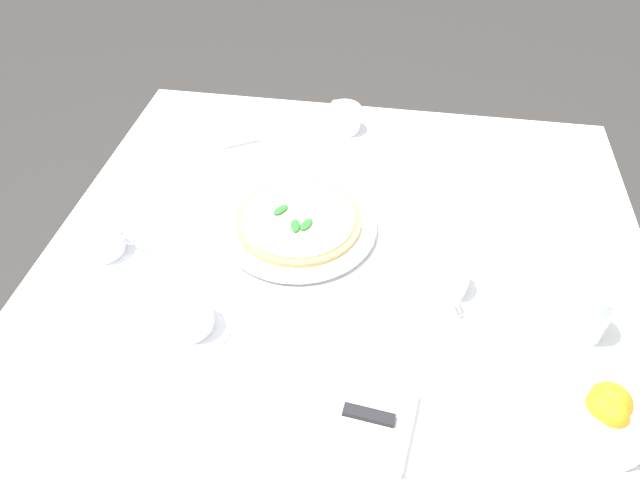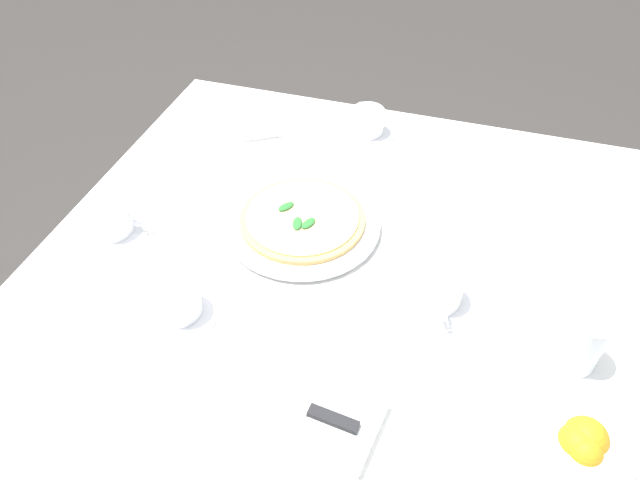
{
  "view_description": "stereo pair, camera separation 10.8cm",
  "coord_description": "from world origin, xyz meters",
  "px_view_note": "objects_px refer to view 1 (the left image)",
  "views": [
    {
      "loc": [
        -0.07,
        0.72,
        1.52
      ],
      "look_at": [
        0.05,
        -0.04,
        0.77
      ],
      "focal_mm": 32.26,
      "sensor_mm": 36.0,
      "label": 1
    },
    {
      "loc": [
        -0.18,
        0.7,
        1.52
      ],
      "look_at": [
        0.05,
        -0.04,
        0.77
      ],
      "focal_mm": 32.26,
      "sensor_mm": 36.0,
      "label": 2
    }
  ],
  "objects_px": {
    "pizza_plate": "(299,225)",
    "pizza": "(298,220)",
    "citrus_bowl": "(603,412)",
    "coffee_cup_far_left": "(447,279)",
    "dinner_knife": "(335,407)",
    "menu_card": "(236,134)",
    "coffee_cup_center_back": "(344,120)",
    "napkin_folded": "(336,412)",
    "water_glass_near_right": "(589,313)",
    "coffee_cup_near_left": "(189,317)",
    "coffee_cup_left_edge": "(104,243)"
  },
  "relations": [
    {
      "from": "pizza_plate",
      "to": "coffee_cup_center_back",
      "type": "height_order",
      "value": "coffee_cup_center_back"
    },
    {
      "from": "coffee_cup_left_edge",
      "to": "coffee_cup_center_back",
      "type": "distance_m",
      "value": 0.62
    },
    {
      "from": "pizza",
      "to": "coffee_cup_center_back",
      "type": "xyz_separation_m",
      "value": [
        -0.04,
        -0.36,
        0.01
      ]
    },
    {
      "from": "citrus_bowl",
      "to": "menu_card",
      "type": "xyz_separation_m",
      "value": [
        0.7,
        -0.6,
        0.0
      ]
    },
    {
      "from": "citrus_bowl",
      "to": "water_glass_near_right",
      "type": "bearing_deg",
      "value": -91.12
    },
    {
      "from": "pizza_plate",
      "to": "pizza",
      "type": "bearing_deg",
      "value": 62.16
    },
    {
      "from": "coffee_cup_near_left",
      "to": "dinner_knife",
      "type": "xyz_separation_m",
      "value": [
        -0.26,
        0.12,
        -0.01
      ]
    },
    {
      "from": "napkin_folded",
      "to": "menu_card",
      "type": "relative_size",
      "value": 3.0
    },
    {
      "from": "coffee_cup_center_back",
      "to": "menu_card",
      "type": "distance_m",
      "value": 0.26
    },
    {
      "from": "coffee_cup_far_left",
      "to": "dinner_knife",
      "type": "height_order",
      "value": "coffee_cup_far_left"
    },
    {
      "from": "coffee_cup_near_left",
      "to": "citrus_bowl",
      "type": "relative_size",
      "value": 0.88
    },
    {
      "from": "dinner_knife",
      "to": "water_glass_near_right",
      "type": "bearing_deg",
      "value": -144.31
    },
    {
      "from": "citrus_bowl",
      "to": "napkin_folded",
      "type": "bearing_deg",
      "value": 7.6
    },
    {
      "from": "napkin_folded",
      "to": "dinner_knife",
      "type": "relative_size",
      "value": 1.21
    },
    {
      "from": "coffee_cup_far_left",
      "to": "menu_card",
      "type": "relative_size",
      "value": 1.66
    },
    {
      "from": "coffee_cup_near_left",
      "to": "citrus_bowl",
      "type": "height_order",
      "value": "citrus_bowl"
    },
    {
      "from": "coffee_cup_near_left",
      "to": "napkin_folded",
      "type": "height_order",
      "value": "coffee_cup_near_left"
    },
    {
      "from": "coffee_cup_center_back",
      "to": "napkin_folded",
      "type": "height_order",
      "value": "coffee_cup_center_back"
    },
    {
      "from": "pizza",
      "to": "coffee_cup_center_back",
      "type": "height_order",
      "value": "coffee_cup_center_back"
    },
    {
      "from": "dinner_knife",
      "to": "menu_card",
      "type": "relative_size",
      "value": 2.49
    },
    {
      "from": "pizza",
      "to": "coffee_cup_left_edge",
      "type": "distance_m",
      "value": 0.37
    },
    {
      "from": "water_glass_near_right",
      "to": "dinner_knife",
      "type": "distance_m",
      "value": 0.44
    },
    {
      "from": "napkin_folded",
      "to": "citrus_bowl",
      "type": "distance_m",
      "value": 0.38
    },
    {
      "from": "coffee_cup_far_left",
      "to": "menu_card",
      "type": "bearing_deg",
      "value": -38.02
    },
    {
      "from": "citrus_bowl",
      "to": "coffee_cup_far_left",
      "type": "bearing_deg",
      "value": -45.29
    },
    {
      "from": "coffee_cup_far_left",
      "to": "coffee_cup_near_left",
      "type": "height_order",
      "value": "same"
    },
    {
      "from": "coffee_cup_left_edge",
      "to": "menu_card",
      "type": "distance_m",
      "value": 0.41
    },
    {
      "from": "pizza",
      "to": "coffee_cup_left_edge",
      "type": "xyz_separation_m",
      "value": [
        0.35,
        0.12,
        0.0
      ]
    },
    {
      "from": "pizza",
      "to": "napkin_folded",
      "type": "xyz_separation_m",
      "value": [
        -0.13,
        0.39,
        -0.01
      ]
    },
    {
      "from": "pizza_plate",
      "to": "citrus_bowl",
      "type": "distance_m",
      "value": 0.61
    },
    {
      "from": "pizza_plate",
      "to": "coffee_cup_near_left",
      "type": "bearing_deg",
      "value": 63.81
    },
    {
      "from": "coffee_cup_near_left",
      "to": "citrus_bowl",
      "type": "xyz_separation_m",
      "value": [
        -0.64,
        0.07,
        -0.0
      ]
    },
    {
      "from": "citrus_bowl",
      "to": "menu_card",
      "type": "height_order",
      "value": "citrus_bowl"
    },
    {
      "from": "napkin_folded",
      "to": "water_glass_near_right",
      "type": "bearing_deg",
      "value": -141.88
    },
    {
      "from": "coffee_cup_left_edge",
      "to": "napkin_folded",
      "type": "relative_size",
      "value": 0.55
    },
    {
      "from": "coffee_cup_left_edge",
      "to": "water_glass_near_right",
      "type": "height_order",
      "value": "water_glass_near_right"
    },
    {
      "from": "coffee_cup_far_left",
      "to": "dinner_knife",
      "type": "distance_m",
      "value": 0.32
    },
    {
      "from": "coffee_cup_center_back",
      "to": "coffee_cup_far_left",
      "type": "xyz_separation_m",
      "value": [
        -0.24,
        0.47,
        -0.0
      ]
    },
    {
      "from": "coffee_cup_far_left",
      "to": "coffee_cup_near_left",
      "type": "relative_size",
      "value": 0.99
    },
    {
      "from": "coffee_cup_center_back",
      "to": "coffee_cup_near_left",
      "type": "xyz_separation_m",
      "value": [
        0.17,
        0.63,
        -0.0
      ]
    },
    {
      "from": "pizza",
      "to": "coffee_cup_near_left",
      "type": "height_order",
      "value": "coffee_cup_near_left"
    },
    {
      "from": "coffee_cup_center_back",
      "to": "coffee_cup_near_left",
      "type": "distance_m",
      "value": 0.65
    },
    {
      "from": "menu_card",
      "to": "coffee_cup_far_left",
      "type": "bearing_deg",
      "value": -69.67
    },
    {
      "from": "coffee_cup_center_back",
      "to": "water_glass_near_right",
      "type": "relative_size",
      "value": 1.26
    },
    {
      "from": "pizza_plate",
      "to": "pizza",
      "type": "xyz_separation_m",
      "value": [
        0.0,
        0.0,
        0.01
      ]
    },
    {
      "from": "water_glass_near_right",
      "to": "napkin_folded",
      "type": "distance_m",
      "value": 0.44
    },
    {
      "from": "coffee_cup_center_back",
      "to": "citrus_bowl",
      "type": "distance_m",
      "value": 0.83
    },
    {
      "from": "menu_card",
      "to": "coffee_cup_center_back",
      "type": "bearing_deg",
      "value": -9.32
    },
    {
      "from": "pizza_plate",
      "to": "water_glass_near_right",
      "type": "bearing_deg",
      "value": 161.5
    },
    {
      "from": "pizza_plate",
      "to": "napkin_folded",
      "type": "height_order",
      "value": "napkin_folded"
    }
  ]
}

